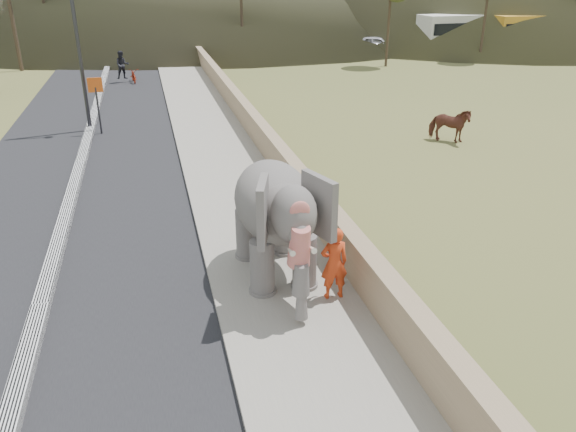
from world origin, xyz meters
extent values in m
plane|color=olive|center=(0.00, 0.00, 0.00)|extent=(160.00, 160.00, 0.00)
cube|color=black|center=(-5.00, 10.00, 0.01)|extent=(7.00, 120.00, 0.03)
cube|color=black|center=(-5.00, 10.00, 0.11)|extent=(0.35, 120.00, 0.22)
cube|color=#9E9687|center=(0.00, 10.00, 0.07)|extent=(3.00, 120.00, 0.15)
cube|color=tan|center=(1.65, 10.00, 0.55)|extent=(0.30, 120.00, 1.10)
cylinder|color=#2A292D|center=(-5.00, 15.07, 4.00)|extent=(0.16, 0.16, 8.00)
cylinder|color=#2D2D33|center=(-4.50, 14.38, 1.00)|extent=(0.08, 0.08, 2.00)
cube|color=#E25815|center=(-4.50, 14.38, 2.10)|extent=(0.60, 0.05, 0.60)
imported|color=brown|center=(9.33, 9.70, 0.70)|extent=(1.78, 1.62, 1.41)
imported|color=#B6B6BD|center=(16.59, 35.00, 0.72)|extent=(4.56, 3.14, 1.44)
cube|color=white|center=(25.35, 33.76, 1.55)|extent=(11.15, 3.30, 3.10)
cube|color=gold|center=(30.92, 31.83, 1.55)|extent=(11.03, 2.64, 3.10)
imported|color=red|center=(0.95, -0.70, 0.95)|extent=(0.58, 0.38, 1.60)
imported|color=maroon|center=(-3.14, 26.43, 0.44)|extent=(0.76, 1.73, 0.88)
imported|color=black|center=(-3.74, 26.43, 1.10)|extent=(0.89, 0.73, 1.69)
camera|label=1|loc=(-2.45, -10.33, 6.49)|focal=35.00mm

